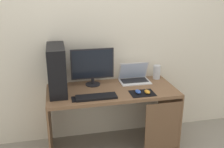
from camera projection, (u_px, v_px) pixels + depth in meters
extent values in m
plane|color=gray|center=(112.00, 147.00, 3.11)|extent=(8.00, 8.00, 0.00)
cube|color=beige|center=(105.00, 34.00, 3.02)|extent=(4.00, 0.04, 2.60)
cube|color=brown|center=(112.00, 91.00, 2.87)|extent=(1.42, 0.65, 0.03)
cube|color=brown|center=(50.00, 127.00, 2.85)|extent=(0.02, 0.65, 0.71)
cube|color=brown|center=(168.00, 114.00, 3.13)|extent=(0.02, 0.65, 0.71)
cube|color=brown|center=(163.00, 127.00, 2.79)|extent=(0.40, 0.01, 0.57)
cube|color=black|center=(57.00, 69.00, 2.72)|extent=(0.18, 0.50, 0.51)
cylinder|color=black|center=(93.00, 84.00, 3.00)|extent=(0.17, 0.17, 0.01)
cylinder|color=black|center=(93.00, 81.00, 2.98)|extent=(0.04, 0.04, 0.07)
cube|color=black|center=(92.00, 64.00, 2.91)|extent=(0.49, 0.02, 0.35)
cube|color=black|center=(93.00, 64.00, 2.90)|extent=(0.46, 0.00, 0.32)
cube|color=silver|center=(135.00, 82.00, 3.08)|extent=(0.35, 0.24, 0.01)
cube|color=black|center=(134.00, 80.00, 3.09)|extent=(0.31, 0.16, 0.00)
cube|color=silver|center=(133.00, 70.00, 3.11)|extent=(0.35, 0.10, 0.22)
cube|color=#ADC1E5|center=(133.00, 71.00, 3.10)|extent=(0.33, 0.09, 0.20)
cylinder|color=#B7BCC6|center=(157.00, 72.00, 3.17)|extent=(0.09, 0.09, 0.17)
cube|color=black|center=(96.00, 97.00, 2.64)|extent=(0.42, 0.14, 0.02)
cube|color=black|center=(142.00, 93.00, 2.75)|extent=(0.26, 0.20, 0.00)
ellipsoid|color=#2D51B2|center=(138.00, 92.00, 2.75)|extent=(0.06, 0.10, 0.03)
ellipsoid|color=orange|center=(147.00, 92.00, 2.74)|extent=(0.06, 0.10, 0.03)
cube|color=black|center=(75.00, 99.00, 2.60)|extent=(0.07, 0.13, 0.01)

